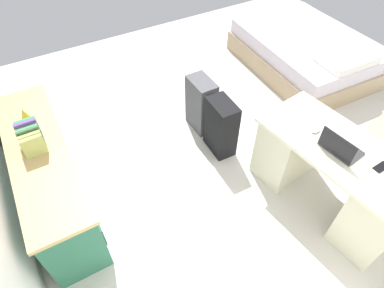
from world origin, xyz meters
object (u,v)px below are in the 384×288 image
laptop (340,147)px  figurine_small (24,114)px  computer_mouse (316,130)px  credenza (51,176)px  suitcase_spare_grey (201,104)px  desk (331,175)px  bed (305,53)px  cell_phone_near_laptop (381,167)px  suitcase_black (221,127)px

laptop → figurine_small: 2.74m
figurine_small → computer_mouse: bearing=-123.5°
credenza → suitcase_spare_grey: 1.75m
desk → bed: bearing=-38.2°
credenza → desk: bearing=-119.7°
cell_phone_near_laptop → figurine_small: figurine_small is taller
suitcase_black → cell_phone_near_laptop: bearing=-154.6°
suitcase_spare_grey → cell_phone_near_laptop: 1.92m
credenza → computer_mouse: bearing=-114.6°
credenza → computer_mouse: computer_mouse is taller
suitcase_black → bed: bearing=-66.7°
bed → suitcase_black: (-0.75, 1.93, 0.08)m
bed → computer_mouse: 2.22m
suitcase_black → suitcase_spare_grey: (0.42, -0.00, 0.00)m
credenza → figurine_small: 0.61m
cell_phone_near_laptop → desk: bearing=16.9°
laptop → figurine_small: laptop is taller
credenza → bed: (0.56, -3.66, -0.12)m
figurine_small → laptop: bearing=-128.2°
laptop → desk: bearing=-98.3°
figurine_small → credenza: bearing=-179.8°
suitcase_spare_grey → figurine_small: figurine_small is taller
suitcase_black → cell_phone_near_laptop: size_ratio=4.76×
desk → bed: (1.83, -1.44, -0.15)m
suitcase_black → figurine_small: size_ratio=5.89×
figurine_small → suitcase_black: bearing=-110.0°
laptop → bed: bearing=-39.7°
desk → suitcase_spare_grey: bearing=17.9°
figurine_small → suitcase_spare_grey: bearing=-96.8°
computer_mouse → suitcase_spare_grey: bearing=12.2°
credenza → bed: 3.70m
desk → bed: desk is taller
suitcase_spare_grey → cell_phone_near_laptop: (-1.78, -0.58, 0.42)m
laptop → credenza: bearing=59.7°
cell_phone_near_laptop → figurine_small: size_ratio=1.24×
desk → credenza: size_ratio=0.84×
desk → cell_phone_near_laptop: 0.47m
suitcase_spare_grey → suitcase_black: bearing=178.9°
bed → laptop: bearing=140.3°
laptop → cell_phone_near_laptop: size_ratio=2.46×
bed → computer_mouse: (-1.55, 1.50, 0.52)m
cell_phone_near_laptop → laptop: bearing=27.5°
bed → laptop: 2.42m
suitcase_spare_grey → figurine_small: bearing=82.6°
credenza → bed: size_ratio=0.92×
bed → figurine_small: size_ratio=17.87×
suitcase_black → figurine_small: figurine_small is taller
computer_mouse → bed: bearing=-50.8°
desk → cell_phone_near_laptop: bearing=-160.4°
credenza → suitcase_black: bearing=-96.2°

